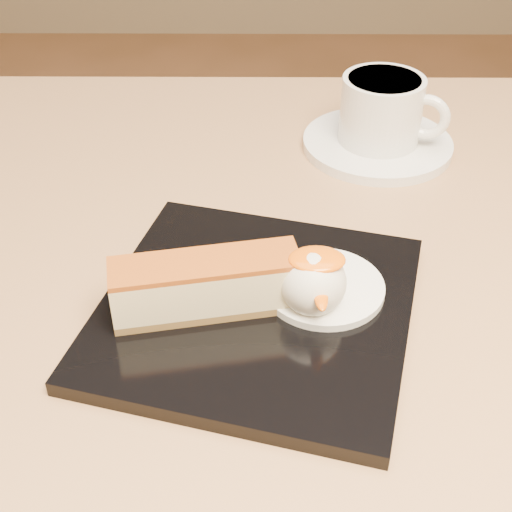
{
  "coord_description": "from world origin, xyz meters",
  "views": [
    {
      "loc": [
        0.05,
        -0.42,
        1.07
      ],
      "look_at": [
        0.05,
        -0.01,
        0.76
      ],
      "focal_mm": 50.0,
      "sensor_mm": 36.0,
      "label": 1
    }
  ],
  "objects_px": {
    "dessert_plate": "(256,310)",
    "cheesecake": "(206,285)",
    "table": "(203,422)",
    "coffee_cup": "(383,109)",
    "saucer": "(377,144)",
    "ice_cream_scoop": "(313,283)"
  },
  "relations": [
    {
      "from": "dessert_plate",
      "to": "saucer",
      "type": "distance_m",
      "value": 0.28
    },
    {
      "from": "table",
      "to": "dessert_plate",
      "type": "bearing_deg",
      "value": -30.06
    },
    {
      "from": "cheesecake",
      "to": "coffee_cup",
      "type": "height_order",
      "value": "coffee_cup"
    },
    {
      "from": "coffee_cup",
      "to": "table",
      "type": "bearing_deg",
      "value": -107.5
    },
    {
      "from": "dessert_plate",
      "to": "cheesecake",
      "type": "distance_m",
      "value": 0.04
    },
    {
      "from": "cheesecake",
      "to": "dessert_plate",
      "type": "bearing_deg",
      "value": -2.96
    },
    {
      "from": "dessert_plate",
      "to": "cheesecake",
      "type": "relative_size",
      "value": 1.61
    },
    {
      "from": "table",
      "to": "ice_cream_scoop",
      "type": "bearing_deg",
      "value": -20.41
    },
    {
      "from": "cheesecake",
      "to": "saucer",
      "type": "relative_size",
      "value": 0.91
    },
    {
      "from": "table",
      "to": "cheesecake",
      "type": "relative_size",
      "value": 5.86
    },
    {
      "from": "table",
      "to": "dessert_plate",
      "type": "xyz_separation_m",
      "value": [
        0.05,
        -0.03,
        0.16
      ]
    },
    {
      "from": "dessert_plate",
      "to": "saucer",
      "type": "height_order",
      "value": "dessert_plate"
    },
    {
      "from": "ice_cream_scoop",
      "to": "coffee_cup",
      "type": "relative_size",
      "value": 0.45
    },
    {
      "from": "cheesecake",
      "to": "coffee_cup",
      "type": "xyz_separation_m",
      "value": [
        0.16,
        0.26,
        0.01
      ]
    },
    {
      "from": "cheesecake",
      "to": "saucer",
      "type": "bearing_deg",
      "value": 47.67
    },
    {
      "from": "table",
      "to": "coffee_cup",
      "type": "xyz_separation_m",
      "value": [
        0.17,
        0.22,
        0.2
      ]
    },
    {
      "from": "ice_cream_scoop",
      "to": "table",
      "type": "bearing_deg",
      "value": 159.59
    },
    {
      "from": "table",
      "to": "cheesecake",
      "type": "height_order",
      "value": "cheesecake"
    },
    {
      "from": "dessert_plate",
      "to": "coffee_cup",
      "type": "relative_size",
      "value": 2.1
    },
    {
      "from": "table",
      "to": "cheesecake",
      "type": "distance_m",
      "value": 0.19
    },
    {
      "from": "cheesecake",
      "to": "coffee_cup",
      "type": "bearing_deg",
      "value": 47.29
    },
    {
      "from": "saucer",
      "to": "dessert_plate",
      "type": "bearing_deg",
      "value": -115.64
    }
  ]
}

